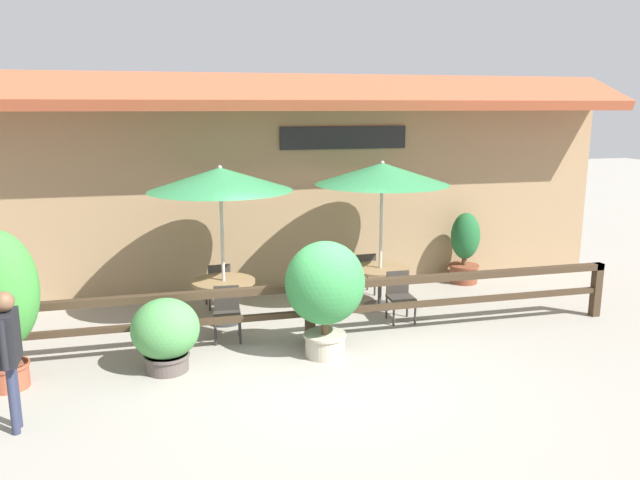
# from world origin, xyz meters

# --- Properties ---
(ground_plane) EXTENTS (60.00, 60.00, 0.00)m
(ground_plane) POSITION_xyz_m (0.00, 0.00, 0.00)
(ground_plane) COLOR gray
(building_facade) EXTENTS (14.28, 1.49, 4.23)m
(building_facade) POSITION_xyz_m (0.00, 4.10, 2.17)
(building_facade) COLOR #997A56
(building_facade) RESTS_ON ground
(patio_railing) EXTENTS (10.40, 0.14, 0.95)m
(patio_railing) POSITION_xyz_m (0.00, 1.05, 0.70)
(patio_railing) COLOR #3D2D1E
(patio_railing) RESTS_ON ground
(patio_umbrella_near) EXTENTS (2.37, 2.37, 2.67)m
(patio_umbrella_near) POSITION_xyz_m (-1.20, 2.32, 2.44)
(patio_umbrella_near) COLOR #B7B2A8
(patio_umbrella_near) RESTS_ON ground
(dining_table_near) EXTENTS (1.06, 1.06, 0.74)m
(dining_table_near) POSITION_xyz_m (-1.20, 2.32, 0.59)
(dining_table_near) COLOR olive
(dining_table_near) RESTS_ON ground
(chair_near_streetside) EXTENTS (0.45, 0.45, 0.84)m
(chair_near_streetside) POSITION_xyz_m (-1.23, 1.51, 0.46)
(chair_near_streetside) COLOR #332D28
(chair_near_streetside) RESTS_ON ground
(chair_near_wallside) EXTENTS (0.45, 0.45, 0.84)m
(chair_near_wallside) POSITION_xyz_m (-1.22, 3.12, 0.46)
(chair_near_wallside) COLOR #332D28
(chair_near_wallside) RESTS_ON ground
(patio_umbrella_middle) EXTENTS (2.37, 2.37, 2.67)m
(patio_umbrella_middle) POSITION_xyz_m (1.65, 2.47, 2.44)
(patio_umbrella_middle) COLOR #B7B2A8
(patio_umbrella_middle) RESTS_ON ground
(dining_table_middle) EXTENTS (1.06, 1.06, 0.74)m
(dining_table_middle) POSITION_xyz_m (1.65, 2.47, 0.59)
(dining_table_middle) COLOR olive
(dining_table_middle) RESTS_ON ground
(chair_middle_streetside) EXTENTS (0.43, 0.43, 0.84)m
(chair_middle_streetside) POSITION_xyz_m (1.73, 1.69, 0.46)
(chair_middle_streetside) COLOR #332D28
(chair_middle_streetside) RESTS_ON ground
(chair_middle_wallside) EXTENTS (0.44, 0.44, 0.84)m
(chair_middle_wallside) POSITION_xyz_m (1.59, 3.25, 0.46)
(chair_middle_wallside) COLOR #332D28
(chair_middle_wallside) RESTS_ON ground
(potted_plant_corner_fern) EXTENTS (0.94, 0.84, 1.04)m
(potted_plant_corner_fern) POSITION_xyz_m (-2.17, 0.50, 0.55)
(potted_plant_corner_fern) COLOR #564C47
(potted_plant_corner_fern) RESTS_ON ground
(potted_plant_small_flowering) EXTENTS (1.16, 1.05, 1.72)m
(potted_plant_small_flowering) POSITION_xyz_m (0.09, 0.48, 1.04)
(potted_plant_small_flowering) COLOR #B7AD99
(potted_plant_small_flowering) RESTS_ON ground
(potted_plant_broad_leaf) EXTENTS (0.95, 0.86, 2.10)m
(potted_plant_broad_leaf) POSITION_xyz_m (-4.18, 0.45, 1.24)
(potted_plant_broad_leaf) COLOR #9E4C33
(potted_plant_broad_leaf) RESTS_ON ground
(potted_plant_tall_tropical) EXTENTS (0.62, 0.62, 1.47)m
(potted_plant_tall_tropical) POSITION_xyz_m (3.88, 3.55, 0.75)
(potted_plant_tall_tropical) COLOR brown
(potted_plant_tall_tropical) RESTS_ON ground
(pedestrian) EXTENTS (0.22, 0.58, 1.64)m
(pedestrian) POSITION_xyz_m (-3.85, -0.76, 1.05)
(pedestrian) COLOR #2D334C
(pedestrian) RESTS_ON ground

